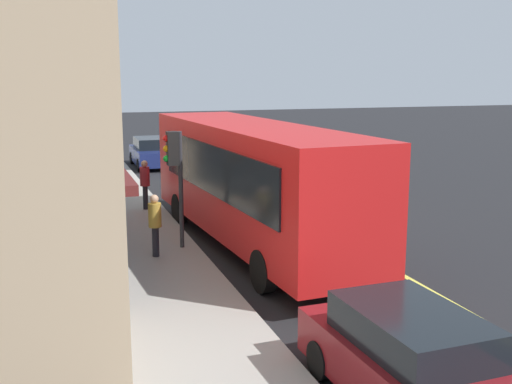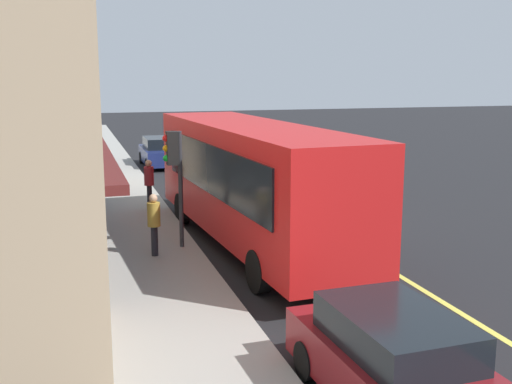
# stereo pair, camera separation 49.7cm
# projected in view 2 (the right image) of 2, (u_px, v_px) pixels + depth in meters

# --- Properties ---
(ground) EXTENTS (120.00, 120.00, 0.00)m
(ground) POSITION_uv_depth(u_px,v_px,m) (309.00, 221.00, 20.93)
(ground) COLOR black
(sidewalk) EXTENTS (80.00, 2.88, 0.15)m
(sidewalk) POSITION_uv_depth(u_px,v_px,m) (136.00, 231.00, 19.30)
(sidewalk) COLOR #9E9B93
(sidewalk) RESTS_ON ground
(lane_centre_stripe) EXTENTS (36.00, 0.16, 0.01)m
(lane_centre_stripe) POSITION_uv_depth(u_px,v_px,m) (309.00, 221.00, 20.93)
(lane_centre_stripe) COLOR #D8D14C
(lane_centre_stripe) RESTS_ON ground
(bus) EXTENTS (11.27, 3.26, 3.50)m
(bus) POSITION_uv_depth(u_px,v_px,m) (251.00, 178.00, 17.39)
(bus) COLOR red
(bus) RESTS_ON ground
(traffic_light) EXTENTS (0.30, 0.52, 3.20)m
(traffic_light) POSITION_uv_depth(u_px,v_px,m) (174.00, 162.00, 16.79)
(traffic_light) COLOR #2D2D33
(traffic_light) RESTS_ON sidewalk
(car_navy) EXTENTS (4.31, 1.88, 1.52)m
(car_navy) POSITION_uv_depth(u_px,v_px,m) (160.00, 152.00, 32.91)
(car_navy) COLOR navy
(car_navy) RESTS_ON ground
(car_maroon) EXTENTS (4.36, 1.99, 1.52)m
(car_maroon) POSITION_uv_depth(u_px,v_px,m) (398.00, 366.00, 8.96)
(car_maroon) COLOR maroon
(car_maroon) RESTS_ON ground
(pedestrian_by_curb) EXTENTS (0.34, 0.34, 1.67)m
(pedestrian_by_curb) POSITION_uv_depth(u_px,v_px,m) (109.00, 166.00, 25.45)
(pedestrian_by_curb) COLOR black
(pedestrian_by_curb) RESTS_ON sidewalk
(pedestrian_at_corner) EXTENTS (0.34, 0.34, 1.73)m
(pedestrian_at_corner) POSITION_uv_depth(u_px,v_px,m) (149.00, 179.00, 21.91)
(pedestrian_at_corner) COLOR black
(pedestrian_at_corner) RESTS_ON sidewalk
(pedestrian_waiting) EXTENTS (0.34, 0.34, 1.65)m
(pedestrian_waiting) POSITION_uv_depth(u_px,v_px,m) (154.00, 219.00, 16.25)
(pedestrian_waiting) COLOR black
(pedestrian_waiting) RESTS_ON sidewalk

